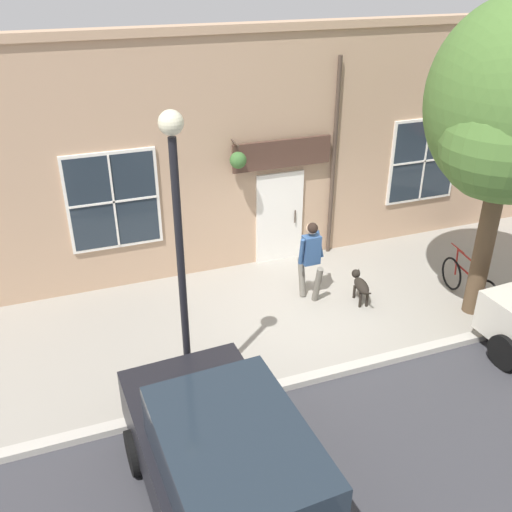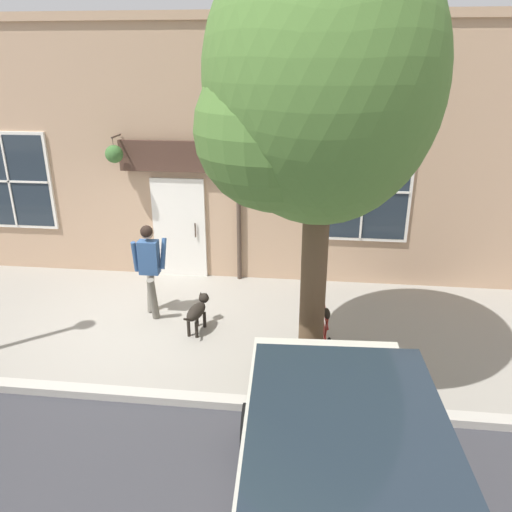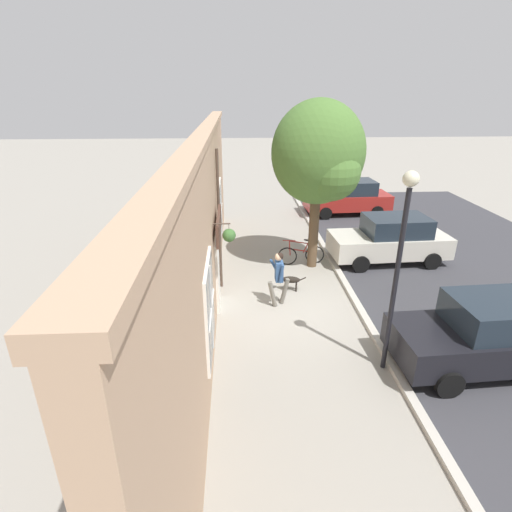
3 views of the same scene
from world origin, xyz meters
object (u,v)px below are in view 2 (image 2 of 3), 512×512
pedestrian_walking (149,262)px  street_tree_by_curb (314,90)px  parked_car_mid_block (340,496)px  dog_on_leash (198,310)px  leaning_bicycle (324,340)px

pedestrian_walking → street_tree_by_curb: size_ratio=0.29×
pedestrian_walking → parked_car_mid_block: (4.52, 3.11, -0.14)m
pedestrian_walking → dog_on_leash: pedestrian_walking is taller
dog_on_leash → parked_car_mid_block: size_ratio=0.23×
dog_on_leash → leaning_bicycle: bearing=71.1°
pedestrian_walking → parked_car_mid_block: size_ratio=0.39×
street_tree_by_curb → dog_on_leash: bearing=-122.7°
parked_car_mid_block → dog_on_leash: bearing=-151.8°
street_tree_by_curb → pedestrian_walking: bearing=-120.4°
parked_car_mid_block → pedestrian_walking: bearing=-145.4°
leaning_bicycle → parked_car_mid_block: bearing=1.4°
street_tree_by_curb → parked_car_mid_block: 4.26m
leaning_bicycle → pedestrian_walking: bearing=-111.0°
dog_on_leash → parked_car_mid_block: (4.07, 2.18, 0.51)m
dog_on_leash → parked_car_mid_block: parked_car_mid_block is taller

